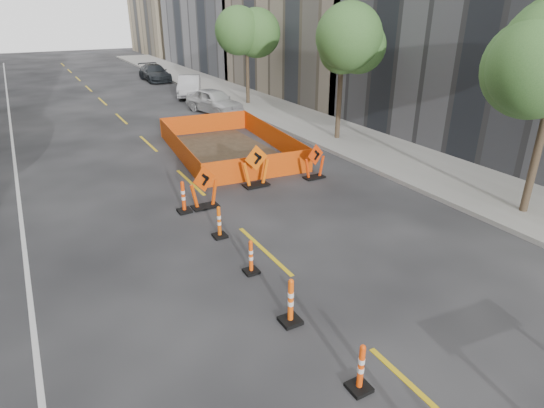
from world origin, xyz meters
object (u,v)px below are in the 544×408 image
chevron_sign_center (256,166)px  channelizer_5 (219,222)px  chevron_sign_right (315,161)px  parked_car_near (214,101)px  channelizer_4 (251,257)px  channelizer_6 (183,197)px  parked_car_mid (189,86)px  parked_car_far (155,73)px  channelizer_2 (361,368)px  chevron_sign_left (204,187)px  channelizer_3 (291,301)px

chevron_sign_center → channelizer_5: bearing=-136.4°
chevron_sign_right → parked_car_near: 12.81m
channelizer_4 → channelizer_5: size_ratio=0.94×
channelizer_6 → parked_car_near: (6.57, 13.33, 0.20)m
parked_car_mid → channelizer_6: bearing=-87.6°
channelizer_6 → chevron_sign_right: size_ratio=0.78×
chevron_sign_right → parked_car_far: parked_car_far is taller
channelizer_4 → parked_car_near: bearing=70.4°
channelizer_2 → channelizer_6: channelizer_6 is taller
channelizer_6 → parked_car_near: parked_car_near is taller
chevron_sign_center → parked_car_far: bearing=77.5°
channelizer_5 → parked_car_near: bearing=68.1°
chevron_sign_left → parked_car_near: parked_car_near is taller
channelizer_3 → parked_car_near: size_ratio=0.25×
channelizer_3 → parked_car_far: size_ratio=0.23×
chevron_sign_left → parked_car_mid: (6.42, 19.47, -0.01)m
chevron_sign_left → parked_car_far: chevron_sign_left is taller
channelizer_6 → chevron_sign_center: 3.25m
parked_car_near → channelizer_2: bearing=-120.1°
parked_car_near → parked_car_mid: bearing=70.6°
channelizer_4 → parked_car_far: parked_car_far is taller
channelizer_4 → channelizer_6: 4.34m
channelizer_5 → chevron_sign_left: bearing=79.7°
channelizer_6 → parked_car_far: 28.73m
channelizer_4 → chevron_sign_right: (5.21, 4.90, 0.23)m
channelizer_2 → chevron_sign_left: bearing=86.7°
parked_car_near → parked_car_far: bearing=74.6°
channelizer_4 → channelizer_3: bearing=-94.1°
channelizer_2 → channelizer_4: 4.34m
chevron_sign_center → chevron_sign_right: size_ratio=1.15×
parked_car_mid → chevron_sign_center: bearing=-79.8°
channelizer_6 → chevron_sign_right: (5.48, 0.57, 0.15)m
channelizer_5 → chevron_sign_center: (2.78, 3.09, 0.31)m
channelizer_4 → chevron_sign_center: 5.98m
chevron_sign_right → parked_car_near: size_ratio=0.32×
chevron_sign_left → chevron_sign_right: (4.76, 0.56, -0.04)m
channelizer_5 → chevron_sign_left: chevron_sign_left is taller
channelizer_3 → parked_car_near: 20.86m
channelizer_6 → parked_car_mid: parked_car_mid is taller
channelizer_2 → chevron_sign_left: (0.51, 8.68, 0.24)m
channelizer_2 → parked_car_near: (6.35, 22.00, 0.24)m
channelizer_3 → parked_car_far: bearing=78.8°
parked_car_near → parked_car_far: parked_car_near is taller
chevron_sign_right → parked_car_mid: bearing=71.2°
channelizer_2 → channelizer_5: (0.11, 6.50, -0.00)m
channelizer_3 → channelizer_5: size_ratio=1.11×
channelizer_3 → chevron_sign_center: bearing=68.0°
channelizer_2 → channelizer_6: bearing=91.4°
channelizer_3 → parked_car_near: parked_car_near is taller
parked_car_near → parked_car_mid: 6.18m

